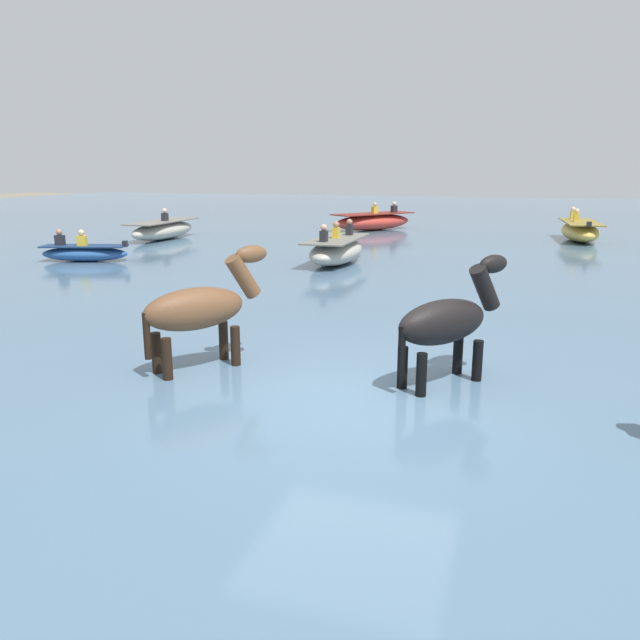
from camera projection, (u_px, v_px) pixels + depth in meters
The scene contains 9 objects.
ground_plane at pixel (353, 432), 7.46m from camera, with size 120.00×120.00×0.00m, color #756B56.
water_surface at pixel (451, 278), 16.62m from camera, with size 90.00×90.00×0.42m, color slate.
horse_lead_bay at pixel (200, 312), 8.32m from camera, with size 1.36×1.74×2.06m.
horse_trailing_black at pixel (447, 325), 7.73m from camera, with size 1.38×1.67×2.02m.
boat_distant_east at pixel (163, 230), 23.89m from camera, with size 1.32×3.99×1.19m.
boat_far_inshore at pixel (580, 231), 23.34m from camera, with size 1.53×3.78×1.21m.
boat_near_port at pixel (337, 251), 17.74m from camera, with size 1.32×3.41×1.21m.
boat_near_starboard at pixel (373, 222), 27.40m from camera, with size 3.47×4.03×1.23m.
boat_mid_channel at pixel (84, 253), 18.21m from camera, with size 2.67×1.49×0.95m.
Camera 1 is at (1.79, -6.69, 3.11)m, focal length 34.47 mm.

